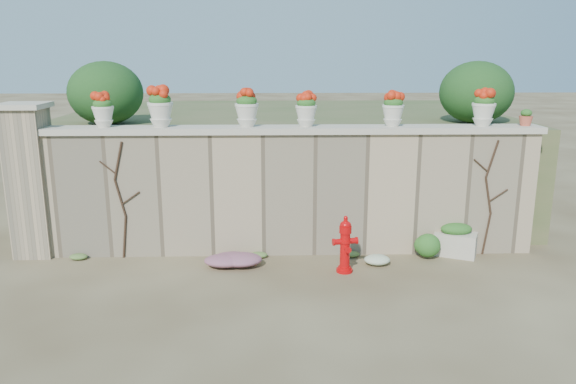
{
  "coord_description": "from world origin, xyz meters",
  "views": [
    {
      "loc": [
        -0.26,
        -7.09,
        3.24
      ],
      "look_at": [
        -0.03,
        1.4,
        1.13
      ],
      "focal_mm": 35.0,
      "sensor_mm": 36.0,
      "label": 1
    }
  ],
  "objects_px": {
    "planter_box": "(456,240)",
    "terracotta_pot": "(526,118)",
    "fire_hydrant": "(345,244)",
    "urn_pot_0": "(103,111)"
  },
  "relations": [
    {
      "from": "fire_hydrant",
      "to": "planter_box",
      "type": "xyz_separation_m",
      "value": [
        1.91,
        0.68,
        -0.19
      ]
    },
    {
      "from": "urn_pot_0",
      "to": "terracotta_pot",
      "type": "xyz_separation_m",
      "value": [
        6.71,
        -0.0,
        -0.14
      ]
    },
    {
      "from": "fire_hydrant",
      "to": "planter_box",
      "type": "distance_m",
      "value": 2.03
    },
    {
      "from": "fire_hydrant",
      "to": "urn_pot_0",
      "type": "distance_m",
      "value": 4.3
    },
    {
      "from": "planter_box",
      "to": "terracotta_pot",
      "type": "distance_m",
      "value": 2.25
    },
    {
      "from": "terracotta_pot",
      "to": "fire_hydrant",
      "type": "bearing_deg",
      "value": -162.74
    },
    {
      "from": "fire_hydrant",
      "to": "urn_pot_0",
      "type": "xyz_separation_m",
      "value": [
        -3.73,
        0.93,
        1.92
      ]
    },
    {
      "from": "planter_box",
      "to": "urn_pot_0",
      "type": "distance_m",
      "value": 6.03
    },
    {
      "from": "fire_hydrant",
      "to": "terracotta_pot",
      "type": "relative_size",
      "value": 3.43
    },
    {
      "from": "fire_hydrant",
      "to": "planter_box",
      "type": "height_order",
      "value": "fire_hydrant"
    }
  ]
}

